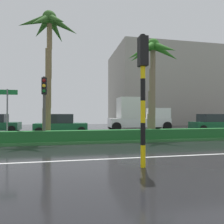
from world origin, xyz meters
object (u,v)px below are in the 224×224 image
box_truck_following (138,116)px  palm_tree_centre_left (49,39)px  traffic_signal_median_right (44,97)px  car_in_traffic_second (61,125)px  street_name_sign (7,108)px  car_in_traffic_third (212,123)px  palm_tree_centre (152,62)px  traffic_signal_foreground (143,76)px

box_truck_following → palm_tree_centre_left: bearing=-139.7°
traffic_signal_median_right → car_in_traffic_second: traffic_signal_median_right is taller
palm_tree_centre_left → box_truck_following: size_ratio=1.29×
palm_tree_centre_left → street_name_sign: bearing=-152.4°
car_in_traffic_second → car_in_traffic_third: (14.56, 0.12, 0.00)m
car_in_traffic_third → palm_tree_centre: bearing=-152.3°
street_name_sign → traffic_signal_foreground: 8.69m
traffic_signal_median_right → car_in_traffic_second: (0.69, 5.44, -1.90)m
traffic_signal_median_right → palm_tree_centre_left: bearing=85.4°
street_name_sign → car_in_traffic_second: street_name_sign is taller
traffic_signal_median_right → car_in_traffic_third: size_ratio=0.87×
palm_tree_centre_left → car_in_traffic_third: bearing=15.4°
traffic_signal_median_right → traffic_signal_foreground: (3.78, -6.13, 0.22)m
palm_tree_centre → car_in_traffic_second: (-6.51, 4.11, -4.64)m
palm_tree_centre_left → car_in_traffic_third: size_ratio=1.93×
palm_tree_centre → car_in_traffic_second: palm_tree_centre is taller
traffic_signal_foreground → box_truck_following: 15.54m
traffic_signal_foreground → car_in_traffic_second: (-3.09, 11.57, -2.13)m
street_name_sign → traffic_signal_foreground: traffic_signal_foreground is taller
traffic_signal_foreground → box_truck_following: size_ratio=0.67×
street_name_sign → car_in_traffic_second: bearing=62.1°
street_name_sign → box_truck_following: 13.52m
traffic_signal_median_right → car_in_traffic_third: traffic_signal_median_right is taller
traffic_signal_median_right → box_truck_following: size_ratio=0.58×
box_truck_following → car_in_traffic_third: 7.35m
palm_tree_centre → car_in_traffic_third: palm_tree_centre is taller
car_in_traffic_third → street_name_sign: bearing=-163.0°
palm_tree_centre_left → car_in_traffic_second: bearing=81.8°
street_name_sign → box_truck_following: bearing=38.0°
car_in_traffic_second → box_truck_following: box_truck_following is taller
palm_tree_centre → traffic_signal_median_right: 7.82m
street_name_sign → car_in_traffic_third: street_name_sign is taller
car_in_traffic_third → car_in_traffic_second: bearing=-179.5°
box_truck_following → car_in_traffic_third: size_ratio=1.49×
palm_tree_centre_left → street_name_sign: palm_tree_centre_left is taller
car_in_traffic_second → street_name_sign: bearing=-117.9°
palm_tree_centre_left → car_in_traffic_third: 16.72m
traffic_signal_median_right → car_in_traffic_third: (15.25, 5.56, -1.90)m
palm_tree_centre_left → palm_tree_centre: bearing=-0.5°
traffic_signal_median_right → box_truck_following: traffic_signal_median_right is taller
palm_tree_centre_left → car_in_traffic_second: 7.05m
traffic_signal_median_right → street_name_sign: traffic_signal_median_right is taller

